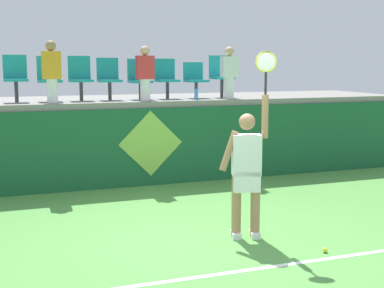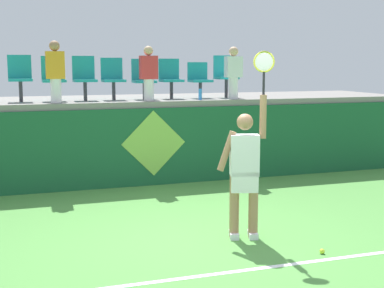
# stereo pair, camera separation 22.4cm
# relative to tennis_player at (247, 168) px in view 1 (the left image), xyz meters

# --- Properties ---
(ground_plane) EXTENTS (40.00, 40.00, 0.00)m
(ground_plane) POSITION_rel_tennis_player_xyz_m (-0.63, 0.01, -0.96)
(ground_plane) COLOR #519342
(court_back_wall) EXTENTS (12.40, 0.20, 1.51)m
(court_back_wall) POSITION_rel_tennis_player_xyz_m (-0.63, 3.64, -0.21)
(court_back_wall) COLOR #195633
(court_back_wall) RESTS_ON ground_plane
(spectator_platform) EXTENTS (12.40, 2.56, 0.12)m
(spectator_platform) POSITION_rel_tennis_player_xyz_m (-0.63, 4.87, 0.61)
(spectator_platform) COLOR gray
(spectator_platform) RESTS_ON court_back_wall
(court_baseline_stripe) EXTENTS (11.16, 0.08, 0.01)m
(court_baseline_stripe) POSITION_rel_tennis_player_xyz_m (-0.63, -1.11, -0.96)
(court_baseline_stripe) COLOR white
(court_baseline_stripe) RESTS_ON ground_plane
(tennis_player) EXTENTS (0.73, 0.36, 2.52)m
(tennis_player) POSITION_rel_tennis_player_xyz_m (0.00, 0.00, 0.00)
(tennis_player) COLOR white
(tennis_player) RESTS_ON ground_plane
(tennis_ball) EXTENTS (0.07, 0.07, 0.07)m
(tennis_ball) POSITION_rel_tennis_player_xyz_m (0.67, -0.91, -0.93)
(tennis_ball) COLOR #D1E533
(tennis_ball) RESTS_ON ground_plane
(water_bottle) EXTENTS (0.07, 0.07, 0.22)m
(water_bottle) POSITION_rel_tennis_player_xyz_m (0.71, 3.82, 0.78)
(water_bottle) COLOR #338CE5
(water_bottle) RESTS_ON spectator_platform
(stadium_chair_0) EXTENTS (0.44, 0.42, 0.89)m
(stadium_chair_0) POSITION_rel_tennis_player_xyz_m (-2.73, 4.42, 1.17)
(stadium_chair_0) COLOR #38383D
(stadium_chair_0) RESTS_ON spectator_platform
(stadium_chair_1) EXTENTS (0.44, 0.42, 0.87)m
(stadium_chair_1) POSITION_rel_tennis_player_xyz_m (-2.11, 4.42, 1.15)
(stadium_chair_1) COLOR #38383D
(stadium_chair_1) RESTS_ON spectator_platform
(stadium_chair_2) EXTENTS (0.44, 0.42, 0.88)m
(stadium_chair_2) POSITION_rel_tennis_player_xyz_m (-1.52, 4.42, 1.15)
(stadium_chair_2) COLOR #38383D
(stadium_chair_2) RESTS_ON spectator_platform
(stadium_chair_3) EXTENTS (0.44, 0.42, 0.84)m
(stadium_chair_3) POSITION_rel_tennis_player_xyz_m (-0.95, 4.42, 1.13)
(stadium_chair_3) COLOR #38383D
(stadium_chair_3) RESTS_ON spectator_platform
(stadium_chair_4) EXTENTS (0.44, 0.42, 0.82)m
(stadium_chair_4) POSITION_rel_tennis_player_xyz_m (-0.32, 4.42, 1.11)
(stadium_chair_4) COLOR #38383D
(stadium_chair_4) RESTS_ON spectator_platform
(stadium_chair_5) EXTENTS (0.44, 0.42, 0.83)m
(stadium_chair_5) POSITION_rel_tennis_player_xyz_m (0.26, 4.42, 1.12)
(stadium_chair_5) COLOR #38383D
(stadium_chair_5) RESTS_ON spectator_platform
(stadium_chair_6) EXTENTS (0.44, 0.42, 0.75)m
(stadium_chair_6) POSITION_rel_tennis_player_xyz_m (0.89, 4.41, 1.09)
(stadium_chair_6) COLOR #38383D
(stadium_chair_6) RESTS_ON spectator_platform
(stadium_chair_7) EXTENTS (0.44, 0.42, 0.90)m
(stadium_chair_7) POSITION_rel_tennis_player_xyz_m (1.48, 4.42, 1.17)
(stadium_chair_7) COLOR #38383D
(stadium_chair_7) RESTS_ON spectator_platform
(spectator_0) EXTENTS (0.34, 0.20, 1.07)m
(spectator_0) POSITION_rel_tennis_player_xyz_m (1.48, 3.96, 1.23)
(spectator_0) COLOR white
(spectator_0) RESTS_ON spectator_platform
(spectator_1) EXTENTS (0.34, 0.20, 1.15)m
(spectator_1) POSITION_rel_tennis_player_xyz_m (-2.11, 3.95, 1.27)
(spectator_1) COLOR white
(spectator_1) RESTS_ON spectator_platform
(spectator_2) EXTENTS (0.34, 0.20, 1.07)m
(spectator_2) POSITION_rel_tennis_player_xyz_m (-0.32, 3.97, 1.22)
(spectator_2) COLOR white
(spectator_2) RESTS_ON spectator_platform
(wall_signage_mount) EXTENTS (1.27, 0.01, 1.46)m
(wall_signage_mount) POSITION_rel_tennis_player_xyz_m (-0.34, 3.54, -0.96)
(wall_signage_mount) COLOR #195633
(wall_signage_mount) RESTS_ON ground_plane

